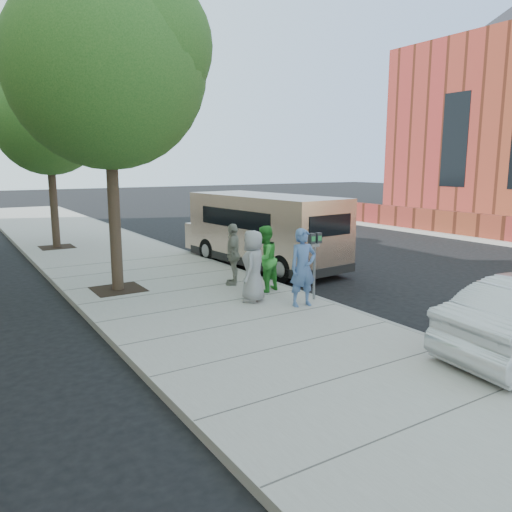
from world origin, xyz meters
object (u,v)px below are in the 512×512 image
tree_near (108,61)px  person_green_shirt (264,259)px  person_officer (303,268)px  parking_meter (315,252)px  tree_far (49,117)px  van (263,229)px  person_striped_polo (233,254)px  person_gray_shirt (253,266)px

tree_near → person_green_shirt: (2.93, -2.10, -4.59)m
person_officer → person_green_shirt: size_ratio=1.06×
person_green_shirt → parking_meter: bearing=96.6°
tree_far → van: 9.00m
tree_near → person_officer: tree_near is taller
parking_meter → van: (1.39, 4.32, -0.06)m
person_green_shirt → person_striped_polo: 1.08m
parking_meter → person_striped_polo: 2.44m
person_officer → person_gray_shirt: 1.15m
person_striped_polo → person_green_shirt: bearing=49.8°
person_green_shirt → person_gray_shirt: 0.92m
tree_near → van: size_ratio=1.19×
tree_near → tree_far: (-0.00, 7.60, -0.66)m
parking_meter → person_gray_shirt: 1.44m
tree_near → person_gray_shirt: size_ratio=4.64×
parking_meter → van: van is taller
tree_far → parking_meter: 12.02m
tree_far → parking_meter: tree_far is taller
tree_near → parking_meter: bearing=-43.4°
person_officer → person_striped_polo: size_ratio=1.08×
van → person_striped_polo: bearing=-142.8°
person_gray_shirt → person_striped_polo: person_gray_shirt is taller
tree_far → person_gray_shirt: bearing=-77.8°
tree_far → parking_meter: bearing=-72.2°
tree_near → tree_far: bearing=90.0°
person_gray_shirt → tree_near: bearing=-96.6°
tree_near → person_striped_polo: 5.42m
tree_far → van: (4.90, -6.59, -3.68)m
tree_far → van: size_ratio=1.03×
tree_near → person_striped_polo: bearing=-21.6°
person_gray_shirt → van: bearing=-171.9°
tree_near → van: 6.62m
tree_far → person_green_shirt: tree_far is taller
tree_far → person_gray_shirt: size_ratio=4.00×
van → person_officer: 5.00m
van → person_gray_shirt: size_ratio=3.89×
tree_near → person_green_shirt: tree_near is taller
tree_near → person_green_shirt: 5.84m
person_green_shirt → person_striped_polo: (-0.27, 1.05, -0.01)m
tree_near → person_gray_shirt: (2.24, -2.70, -4.59)m
tree_far → person_gray_shirt: (2.24, -10.30, -3.92)m
parking_meter → person_gray_shirt: (-1.27, 0.61, -0.30)m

